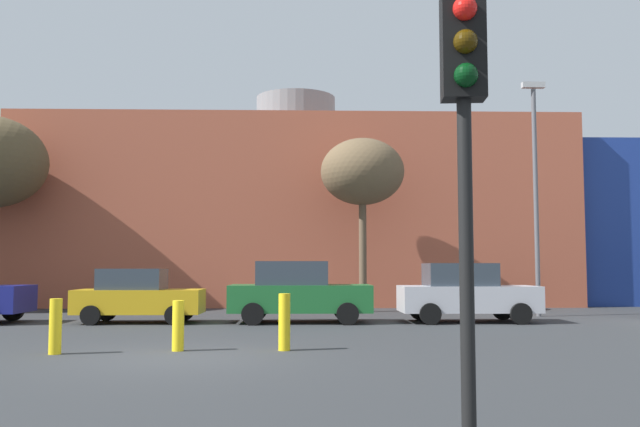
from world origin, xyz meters
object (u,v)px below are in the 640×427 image
(parked_car_4, at_px, (466,293))
(traffic_light_near_right, at_px, (464,118))
(parked_car_3, at_px, (298,292))
(bollard_yellow_0, at_px, (178,326))
(street_lamp, at_px, (536,183))
(bare_tree_1, at_px, (362,173))
(bollard_yellow_2, at_px, (284,322))
(bollard_yellow_1, at_px, (55,326))
(parked_car_2, at_px, (138,296))

(parked_car_4, bearing_deg, traffic_light_near_right, -103.47)
(parked_car_3, distance_m, bollard_yellow_0, 7.46)
(parked_car_3, xyz_separation_m, street_lamp, (8.30, 2.39, 3.71))
(bollard_yellow_0, xyz_separation_m, street_lamp, (10.72, 9.44, 4.13))
(bare_tree_1, bearing_deg, bollard_yellow_2, -102.69)
(bare_tree_1, bearing_deg, parked_car_4, -61.00)
(parked_car_3, relative_size, street_lamp, 0.53)
(bollard_yellow_1, xyz_separation_m, bollard_yellow_2, (4.48, 0.47, 0.04))
(bollard_yellow_1, relative_size, street_lamp, 0.13)
(parked_car_2, distance_m, bollard_yellow_0, 7.48)
(bare_tree_1, xyz_separation_m, street_lamp, (5.85, -2.56, -0.69))
(bollard_yellow_1, distance_m, bollard_yellow_2, 4.51)
(bollard_yellow_1, bearing_deg, parked_car_2, 91.32)
(bollard_yellow_0, xyz_separation_m, bollard_yellow_1, (-2.32, -0.46, 0.03))
(street_lamp, bearing_deg, parked_car_3, -163.92)
(traffic_light_near_right, height_order, bare_tree_1, bare_tree_1)
(parked_car_3, height_order, traffic_light_near_right, traffic_light_near_right)
(bollard_yellow_1, bearing_deg, street_lamp, 37.21)
(parked_car_2, height_order, parked_car_4, parked_car_4)
(parked_car_4, relative_size, bollard_yellow_0, 4.11)
(bollard_yellow_1, distance_m, street_lamp, 16.87)
(traffic_light_near_right, height_order, bollard_yellow_1, traffic_light_near_right)
(parked_car_2, bearing_deg, bollard_yellow_1, -88.68)
(parked_car_3, height_order, bollard_yellow_1, parked_car_3)
(bare_tree_1, xyz_separation_m, bollard_yellow_1, (-7.18, -12.46, -4.79))
(parked_car_4, bearing_deg, street_lamp, 37.62)
(bollard_yellow_2, bearing_deg, street_lamp, 47.79)
(bollard_yellow_2, height_order, street_lamp, street_lamp)
(traffic_light_near_right, xyz_separation_m, bare_tree_1, (1.01, 20.62, 2.39))
(parked_car_3, distance_m, traffic_light_near_right, 15.86)
(parked_car_4, height_order, bollard_yellow_1, parked_car_4)
(bollard_yellow_2, bearing_deg, parked_car_4, 52.25)
(parked_car_2, bearing_deg, parked_car_4, 0.00)
(bollard_yellow_2, xyz_separation_m, street_lamp, (8.55, 9.43, 4.07))
(bollard_yellow_1, height_order, street_lamp, street_lamp)
(bollard_yellow_0, bearing_deg, bare_tree_1, 67.94)
(bollard_yellow_0, height_order, bollard_yellow_1, bollard_yellow_1)
(parked_car_4, bearing_deg, bollard_yellow_2, -127.75)
(parked_car_3, bearing_deg, street_lamp, 16.08)
(bare_tree_1, distance_m, street_lamp, 6.42)
(traffic_light_near_right, relative_size, bare_tree_1, 0.60)
(parked_car_2, distance_m, street_lamp, 13.96)
(bare_tree_1, height_order, bollard_yellow_2, bare_tree_1)
(traffic_light_near_right, relative_size, bollard_yellow_2, 3.45)
(bollard_yellow_2, bearing_deg, bare_tree_1, 77.31)
(bare_tree_1, distance_m, bollard_yellow_0, 13.82)
(parked_car_4, bearing_deg, bollard_yellow_0, -137.19)
(traffic_light_near_right, distance_m, bollard_yellow_2, 9.11)
(parked_car_4, relative_size, bare_tree_1, 0.63)
(parked_car_2, xyz_separation_m, bollard_yellow_1, (0.17, -7.51, -0.28))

